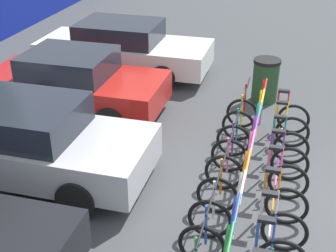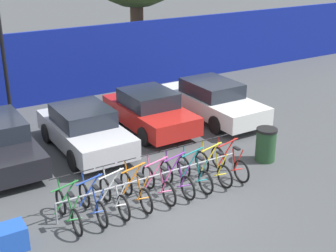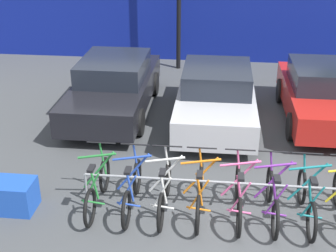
# 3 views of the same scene
# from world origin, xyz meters

# --- Properties ---
(ground_plane) EXTENTS (120.00, 120.00, 0.00)m
(ground_plane) POSITION_xyz_m (0.00, 0.00, 0.00)
(ground_plane) COLOR #424447
(hoarding_wall) EXTENTS (36.00, 0.16, 2.97)m
(hoarding_wall) POSITION_xyz_m (0.00, 9.50, 1.48)
(hoarding_wall) COLOR navy
(hoarding_wall) RESTS_ON ground
(bike_rack) EXTENTS (5.32, 0.04, 0.57)m
(bike_rack) POSITION_xyz_m (-0.17, 0.68, 0.50)
(bike_rack) COLOR gray
(bike_rack) RESTS_ON ground
(bicycle_green) EXTENTS (0.68, 1.71, 1.05)m
(bicycle_green) POSITION_xyz_m (-2.55, 0.53, 0.38)
(bicycle_green) COLOR black
(bicycle_green) RESTS_ON ground
(bicycle_blue) EXTENTS (0.68, 1.71, 1.05)m
(bicycle_blue) POSITION_xyz_m (-1.94, 0.53, 0.38)
(bicycle_blue) COLOR black
(bicycle_blue) RESTS_ON ground
(bicycle_white) EXTENTS (0.68, 1.71, 1.05)m
(bicycle_white) POSITION_xyz_m (-1.38, 0.53, 0.38)
(bicycle_white) COLOR black
(bicycle_white) RESTS_ON ground
(bicycle_orange) EXTENTS (0.68, 1.71, 1.05)m
(bicycle_orange) POSITION_xyz_m (-0.78, 0.53, 0.38)
(bicycle_orange) COLOR black
(bicycle_orange) RESTS_ON ground
(bicycle_pink) EXTENTS (0.68, 1.71, 1.05)m
(bicycle_pink) POSITION_xyz_m (-0.12, 0.53, 0.38)
(bicycle_pink) COLOR black
(bicycle_pink) RESTS_ON ground
(bicycle_purple) EXTENTS (0.68, 1.71, 1.05)m
(bicycle_purple) POSITION_xyz_m (0.45, 0.53, 0.38)
(bicycle_purple) COLOR black
(bicycle_purple) RESTS_ON ground
(bicycle_teal) EXTENTS (0.68, 1.71, 1.05)m
(bicycle_teal) POSITION_xyz_m (1.01, 0.53, 0.38)
(bicycle_teal) COLOR black
(bicycle_teal) RESTS_ON ground
(bicycle_yellow) EXTENTS (0.68, 1.71, 1.05)m
(bicycle_yellow) POSITION_xyz_m (1.64, 0.53, 0.38)
(bicycle_yellow) COLOR black
(bicycle_yellow) RESTS_ON ground
(bicycle_red) EXTENTS (0.68, 1.71, 1.05)m
(bicycle_red) POSITION_xyz_m (2.22, 0.53, 0.38)
(bicycle_red) COLOR black
(bicycle_red) RESTS_ON ground
(car_silver) EXTENTS (1.91, 4.13, 1.40)m
(car_silver) POSITION_xyz_m (-0.57, 4.34, 0.69)
(car_silver) COLOR #B7B7BC
(car_silver) RESTS_ON ground
(car_red) EXTENTS (1.91, 3.96, 1.40)m
(car_red) POSITION_xyz_m (2.02, 4.76, 0.69)
(car_red) COLOR red
(car_red) RESTS_ON ground
(car_white) EXTENTS (1.91, 4.55, 1.40)m
(car_white) POSITION_xyz_m (4.62, 4.55, 0.69)
(car_white) COLOR silver
(car_white) RESTS_ON ground
(lamp_post) EXTENTS (0.24, 0.44, 5.33)m
(lamp_post) POSITION_xyz_m (-1.86, 8.50, 3.01)
(lamp_post) COLOR black
(lamp_post) RESTS_ON ground
(trash_bin) EXTENTS (0.63, 0.63, 1.03)m
(trash_bin) POSITION_xyz_m (3.75, 0.71, 0.52)
(trash_bin) COLOR #234728
(trash_bin) RESTS_ON ground
(cargo_crate) EXTENTS (0.70, 0.56, 0.55)m
(cargo_crate) POSITION_xyz_m (-3.97, 0.29, 0.28)
(cargo_crate) COLOR blue
(cargo_crate) RESTS_ON ground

